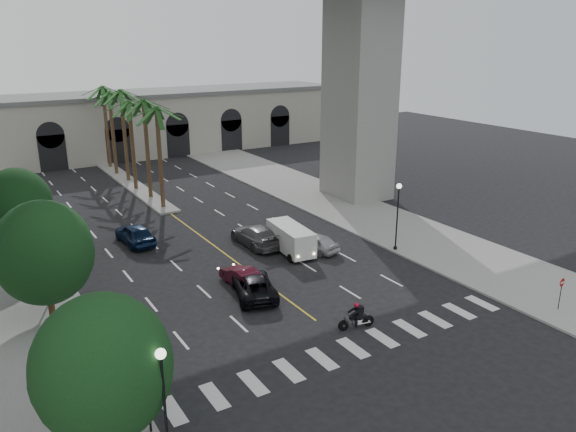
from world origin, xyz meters
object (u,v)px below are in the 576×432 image
object	(u,v)px
car_d	(256,235)
car_a	(315,242)
lamp_post_left_far	(56,234)
cargo_van	(291,238)
lamp_post_right	(398,211)
traffic_signal_near	(147,382)
do_not_enter_sign	(561,288)
pedestrian_a	(81,357)
car_b	(242,277)
car_c	(254,285)
lamp_post_left_near	(164,401)
car_e	(135,234)
motorcycle_rider	(357,317)
traffic_signal_far	(119,338)

from	to	relation	value
car_d	car_a	bearing A→B (deg)	133.46
lamp_post_left_far	cargo_van	xyz separation A→B (m)	(15.78, -4.15, -2.05)
lamp_post_right	traffic_signal_near	size ratio (longest dim) A/B	1.47
car_a	do_not_enter_sign	distance (m)	17.33
lamp_post_left_far	cargo_van	distance (m)	16.44
traffic_signal_near	pedestrian_a	xyz separation A→B (m)	(-1.45, 5.78, -1.48)
car_b	car_a	bearing A→B (deg)	-163.14
traffic_signal_near	car_c	bearing A→B (deg)	43.57
lamp_post_left_near	lamp_post_left_far	world-z (taller)	same
lamp_post_left_near	do_not_enter_sign	distance (m)	24.46
car_b	car_e	xyz separation A→B (m)	(-3.62, 11.51, 0.17)
lamp_post_left_far	traffic_signal_near	xyz separation A→B (m)	(0.10, -18.50, -0.71)
lamp_post_left_near	cargo_van	bearing A→B (deg)	46.89
car_a	pedestrian_a	distance (m)	20.53
car_a	cargo_van	distance (m)	1.92
car_d	car_e	size ratio (longest dim) A/B	1.14
pedestrian_a	do_not_enter_sign	xyz separation A→B (m)	(25.75, -7.89, 0.54)
pedestrian_a	car_c	bearing A→B (deg)	20.57
car_a	pedestrian_a	bearing A→B (deg)	7.44
lamp_post_left_near	motorcycle_rider	distance (m)	14.08
lamp_post_left_far	lamp_post_left_near	bearing A→B (deg)	-90.00
lamp_post_left_near	traffic_signal_near	distance (m)	2.60
lamp_post_right	car_a	bearing A→B (deg)	148.00
motorcycle_rider	car_d	world-z (taller)	car_d
do_not_enter_sign	lamp_post_right	bearing A→B (deg)	90.88
lamp_post_right	car_b	xyz separation A→B (m)	(-12.90, 0.43, -2.56)
car_b	pedestrian_a	xyz separation A→B (m)	(-11.25, -5.15, 0.37)
car_c	cargo_van	size ratio (longest dim) A/B	0.99
traffic_signal_far	car_d	size ratio (longest dim) A/B	0.66
cargo_van	pedestrian_a	distance (m)	19.15
lamp_post_right	car_c	bearing A→B (deg)	-174.79
traffic_signal_near	motorcycle_rider	distance (m)	13.17
traffic_signal_near	car_b	distance (m)	14.79
lamp_post_right	pedestrian_a	world-z (taller)	lamp_post_right
car_d	cargo_van	distance (m)	3.24
cargo_van	do_not_enter_sign	size ratio (longest dim) A/B	2.36
lamp_post_left_far	car_c	world-z (taller)	lamp_post_left_far
traffic_signal_near	pedestrian_a	size ratio (longest dim) A/B	2.07
cargo_van	motorcycle_rider	bearing A→B (deg)	-98.40
lamp_post_right	do_not_enter_sign	bearing A→B (deg)	-82.77
lamp_post_left_far	motorcycle_rider	size ratio (longest dim) A/B	2.45
traffic_signal_near	car_b	size ratio (longest dim) A/B	0.91
lamp_post_right	car_c	xyz separation A→B (m)	(-12.90, -1.18, -2.52)
lamp_post_left_near	traffic_signal_far	distance (m)	6.54
lamp_post_left_far	car_c	xyz separation A→B (m)	(9.90, -9.18, -2.52)
lamp_post_left_far	traffic_signal_near	bearing A→B (deg)	-89.69
car_b	car_d	bearing A→B (deg)	-128.57
lamp_post_right	motorcycle_rider	size ratio (longest dim) A/B	2.45
lamp_post_left_near	lamp_post_left_far	bearing A→B (deg)	90.00
lamp_post_right	car_e	size ratio (longest dim) A/B	1.10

